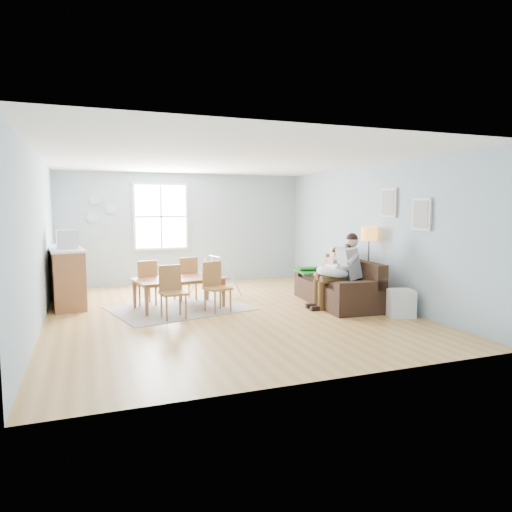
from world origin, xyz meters
name	(u,v)px	position (x,y,z in m)	size (l,w,h in m)	color
room	(225,175)	(0.00, 0.00, 2.42)	(8.40, 9.40, 3.90)	#AD7A3D
window	(161,217)	(-0.60, 3.46, 1.65)	(1.32, 0.08, 1.62)	silver
pictures	(404,208)	(2.97, -1.05, 1.85)	(0.05, 1.34, 0.74)	silver
wall_plates	(99,209)	(-2.00, 3.47, 1.83)	(0.67, 0.02, 0.66)	#93A8B1
sofa	(339,288)	(2.26, -0.09, 0.31)	(1.10, 2.22, 0.87)	black
green_throw	(321,271)	(2.24, 0.63, 0.55)	(0.98, 0.85, 0.04)	#155D1C
beige_pillow	(338,260)	(2.53, 0.45, 0.79)	(0.14, 0.52, 0.52)	tan
father	(340,268)	(2.10, -0.39, 0.75)	(1.00, 0.48, 1.39)	gray
nursing_pillow	(332,272)	(1.94, -0.38, 0.68)	(0.59, 0.59, 0.16)	silver
infant	(331,267)	(1.93, -0.34, 0.76)	(0.20, 0.40, 0.14)	white
toddler	(331,265)	(2.20, 0.12, 0.74)	(0.54, 0.27, 0.86)	silver
floor_lamp	(369,240)	(2.80, -0.25, 1.24)	(0.30, 0.30, 1.50)	black
storage_cube	(400,303)	(2.69, -1.37, 0.24)	(0.52, 0.49, 0.47)	silver
rug	(180,308)	(-0.72, 0.58, 0.01)	(2.37, 1.80, 0.01)	gray
dining_table	(180,293)	(-0.72, 0.58, 0.28)	(1.62, 0.90, 0.57)	brown
chair_sw	(172,288)	(-0.98, -0.09, 0.50)	(0.44, 0.44, 0.89)	brown
chair_se	(215,284)	(-0.17, 0.11, 0.50)	(0.51, 0.51, 0.89)	brown
chair_nw	(146,280)	(-1.27, 1.04, 0.49)	(0.48, 0.48, 0.87)	brown
chair_ne	(187,276)	(-0.45, 1.25, 0.50)	(0.48, 0.48, 0.88)	brown
counter	(66,275)	(-2.70, 1.80, 0.56)	(0.80, 2.02, 1.10)	brown
monitor	(67,239)	(-2.64, 1.43, 1.28)	(0.41, 0.39, 0.35)	silver
baby_swing	(215,278)	(0.23, 1.58, 0.38)	(1.00, 1.01, 0.84)	silver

